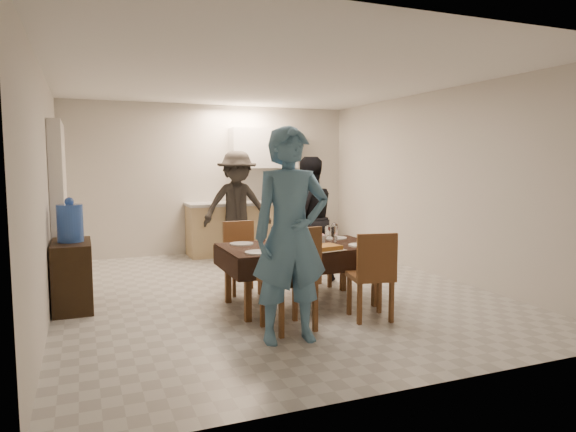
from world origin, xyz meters
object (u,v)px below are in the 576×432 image
person_kitchen (237,205)px  console (72,275)px  dining_table (301,248)px  water_jug (70,223)px  wine_bottle (295,232)px  savoury_tart (324,248)px  person_near (291,235)px  person_far (307,219)px  water_pitcher (331,235)px  microwave (293,192)px

person_kitchen → console: bearing=-139.4°
dining_table → water_jug: 2.53m
person_kitchen → dining_table: bearing=-92.4°
dining_table → wine_bottle: (-0.05, 0.05, 0.17)m
savoury_tart → person_near: person_near is taller
wine_bottle → person_far: bearing=59.0°
savoury_tart → person_far: size_ratio=0.24×
console → person_kitchen: person_kitchen is taller
wine_bottle → person_kitchen: bearing=86.5°
console → person_near: (1.83, -1.84, 0.59)m
dining_table → person_kitchen: size_ratio=0.97×
person_kitchen → person_near: bearing=-99.6°
water_jug → console: bearing=90.0°
water_jug → person_near: size_ratio=0.21×
console → dining_table: bearing=-18.2°
water_jug → wine_bottle: bearing=-17.5°
water_pitcher → person_near: 1.36m
person_near → person_kitchen: bearing=84.3°
water_jug → person_kitchen: person_kitchen is taller
dining_table → person_near: person_near is taller
person_near → microwave: bearing=71.1°
dining_table → person_near: bearing=-117.5°
person_near → person_far: (1.10, 2.10, -0.12)m
water_pitcher → person_near: (-0.90, -1.00, 0.18)m
dining_table → wine_bottle: size_ratio=6.19×
savoury_tart → microwave: microwave is taller
microwave → wine_bottle: bearing=67.7°
person_far → person_kitchen: size_ratio=0.94×
dining_table → person_far: (0.55, 1.05, 0.19)m
microwave → person_kitchen: 1.29m
dining_table → console: console is taller
water_jug → microwave: size_ratio=0.74×
microwave → person_far: person_far is taller
water_pitcher → person_far: (0.20, 1.10, 0.06)m
water_jug → microwave: bearing=35.1°
savoury_tart → dining_table: bearing=104.7°
console → wine_bottle: (2.33, -0.74, 0.45)m
water_pitcher → person_near: size_ratio=0.11×
savoury_tart → person_far: 1.51m
console → wine_bottle: 2.49m
console → savoury_tart: bearing=-25.1°
savoury_tart → person_kitchen: person_kitchen is taller
water_jug → person_kitchen: (2.51, 2.15, -0.05)m
water_jug → savoury_tart: bearing=-25.1°
console → water_jug: 0.57m
dining_table → console: size_ratio=2.16×
water_jug → wine_bottle: water_jug is taller
person_near → person_kitchen: 4.04m
microwave → person_near: size_ratio=0.28×
dining_table → person_far: size_ratio=1.04×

